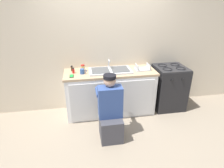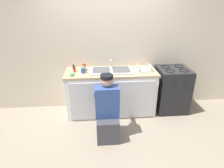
# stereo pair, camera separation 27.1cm
# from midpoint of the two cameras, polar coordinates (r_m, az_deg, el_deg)

# --- Properties ---
(ground_plane) EXTENTS (12.00, 12.00, 0.00)m
(ground_plane) POSITION_cam_midpoint_polar(r_m,az_deg,el_deg) (3.74, -1.85, -10.69)
(ground_plane) COLOR gray
(back_wall) EXTENTS (6.00, 0.10, 2.50)m
(back_wall) POSITION_cam_midpoint_polar(r_m,az_deg,el_deg) (3.82, -3.48, 10.69)
(back_wall) COLOR beige
(back_wall) RESTS_ON ground_plane
(counter_cabinet) EXTENTS (1.72, 0.62, 0.85)m
(counter_cabinet) POSITION_cam_midpoint_polar(r_m,az_deg,el_deg) (3.77, -2.55, -2.86)
(counter_cabinet) COLOR white
(counter_cabinet) RESTS_ON ground_plane
(countertop) EXTENTS (1.76, 0.62, 0.04)m
(countertop) POSITION_cam_midpoint_polar(r_m,az_deg,el_deg) (3.60, -2.70, 3.55)
(countertop) COLOR tan
(countertop) RESTS_ON counter_cabinet
(sink_double_basin) EXTENTS (0.80, 0.44, 0.19)m
(sink_double_basin) POSITION_cam_midpoint_polar(r_m,az_deg,el_deg) (3.59, -2.71, 4.15)
(sink_double_basin) COLOR silver
(sink_double_basin) RESTS_ON countertop
(stove_range) EXTENTS (0.62, 0.62, 0.92)m
(stove_range) POSITION_cam_midpoint_polar(r_m,az_deg,el_deg) (4.09, 15.05, -0.99)
(stove_range) COLOR black
(stove_range) RESTS_ON ground_plane
(plumber_person) EXTENTS (0.42, 0.61, 1.10)m
(plumber_person) POSITION_cam_midpoint_polar(r_m,az_deg,el_deg) (3.08, -3.04, -8.92)
(plumber_person) COLOR #3F3F47
(plumber_person) RESTS_ON ground_plane
(spice_bottle_red) EXTENTS (0.04, 0.04, 0.10)m
(spice_bottle_red) POSITION_cam_midpoint_polar(r_m,az_deg,el_deg) (3.58, -13.84, 3.96)
(spice_bottle_red) COLOR red
(spice_bottle_red) RESTS_ON countertop
(spice_bottle_pepper) EXTENTS (0.04, 0.04, 0.10)m
(spice_bottle_pepper) POSITION_cam_midpoint_polar(r_m,az_deg,el_deg) (3.70, -14.22, 4.58)
(spice_bottle_pepper) COLOR #513823
(spice_bottle_pepper) RESTS_ON countertop
(cell_phone) EXTENTS (0.07, 0.14, 0.01)m
(cell_phone) POSITION_cam_midpoint_polar(r_m,az_deg,el_deg) (3.46, -14.42, 2.35)
(cell_phone) COLOR black
(cell_phone) RESTS_ON countertop
(condiment_jar) EXTENTS (0.07, 0.07, 0.13)m
(condiment_jar) POSITION_cam_midpoint_polar(r_m,az_deg,el_deg) (3.64, -11.01, 4.78)
(condiment_jar) COLOR #DBB760
(condiment_jar) RESTS_ON countertop
(coffee_mug) EXTENTS (0.13, 0.08, 0.09)m
(coffee_mug) POSITION_cam_midpoint_polar(r_m,az_deg,el_deg) (3.51, -11.24, 3.76)
(coffee_mug) COLOR #335699
(coffee_mug) RESTS_ON countertop
(dish_rack_tray) EXTENTS (0.28, 0.22, 0.11)m
(dish_rack_tray) POSITION_cam_midpoint_polar(r_m,az_deg,el_deg) (3.70, 7.19, 4.70)
(dish_rack_tray) COLOR #B2B7BC
(dish_rack_tray) RESTS_ON countertop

